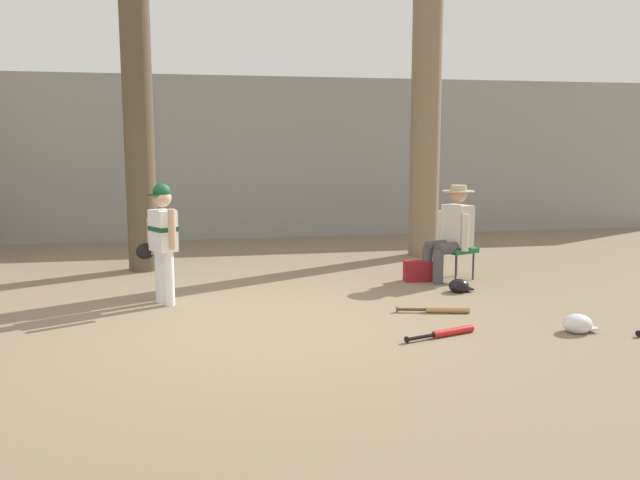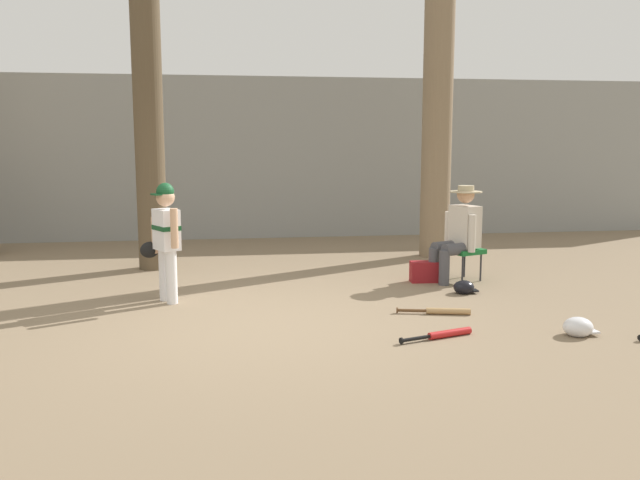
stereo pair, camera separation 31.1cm
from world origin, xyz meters
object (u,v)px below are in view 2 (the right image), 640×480
object	(u,v)px
seated_spectator	(459,231)
bat_wood_tan	(442,311)
tree_behind_spectator	(438,97)
handbag_beside_stool	(424,272)
folding_stool	(464,252)
tree_near_player	(147,66)
bat_red_barrel	(444,334)
batting_helmet_white	(578,327)
young_ballplayer	(165,235)
batting_helmet_black	(464,287)

from	to	relation	value
seated_spectator	bat_wood_tan	world-z (taller)	seated_spectator
tree_behind_spectator	handbag_beside_stool	xyz separation A→B (m)	(-0.73, -1.84, -2.26)
folding_stool	tree_behind_spectator	bearing A→B (deg)	83.57
tree_near_player	bat_red_barrel	bearing A→B (deg)	-52.52
folding_stool	batting_helmet_white	xyz separation A→B (m)	(0.15, -2.49, -0.29)
handbag_beside_stool	bat_red_barrel	bearing A→B (deg)	-102.95
young_ballplayer	bat_wood_tan	distance (m)	3.05
tree_near_player	batting_helmet_black	size ratio (longest dim) A/B	21.51
tree_behind_spectator	young_ballplayer	xyz separation A→B (m)	(-3.83, -2.43, -1.65)
seated_spectator	tree_near_player	bearing A→B (deg)	159.58
bat_wood_tan	bat_red_barrel	distance (m)	0.82
handbag_beside_stool	batting_helmet_black	xyz separation A→B (m)	(0.27, -0.69, -0.06)
bat_red_barrel	young_ballplayer	bearing A→B (deg)	145.69
folding_stool	seated_spectator	world-z (taller)	seated_spectator
tree_behind_spectator	seated_spectator	bearing A→B (deg)	-99.11
bat_red_barrel	batting_helmet_white	size ratio (longest dim) A/B	2.31
tree_behind_spectator	bat_red_barrel	xyz separation A→B (m)	(-1.27, -4.18, -2.36)
bat_wood_tan	handbag_beside_stool	bearing A→B (deg)	79.44
seated_spectator	handbag_beside_stool	size ratio (longest dim) A/B	3.53
batting_helmet_black	bat_wood_tan	bearing A→B (deg)	-122.57
young_ballplayer	batting_helmet_black	size ratio (longest dim) A/B	4.58
handbag_beside_stool	folding_stool	bearing A→B (deg)	3.26
tree_near_player	seated_spectator	world-z (taller)	tree_near_player
tree_behind_spectator	bat_red_barrel	bearing A→B (deg)	-106.87
handbag_beside_stool	batting_helmet_white	bearing A→B (deg)	-74.58
young_ballplayer	bat_wood_tan	world-z (taller)	young_ballplayer
bat_wood_tan	bat_red_barrel	world-z (taller)	same
seated_spectator	batting_helmet_white	size ratio (longest dim) A/B	3.78
folding_stool	bat_red_barrel	xyz separation A→B (m)	(-1.06, -2.37, -0.33)
folding_stool	bat_wood_tan	bearing A→B (deg)	-117.19
folding_stool	bat_red_barrel	size ratio (longest dim) A/B	0.71
tree_behind_spectator	handbag_beside_stool	bearing A→B (deg)	-111.63
handbag_beside_stool	tree_near_player	bearing A→B (deg)	157.34
handbag_beside_stool	bat_red_barrel	size ratio (longest dim) A/B	0.46
tree_near_player	seated_spectator	distance (m)	4.63
tree_near_player	young_ballplayer	size ratio (longest dim) A/B	4.69
young_ballplayer	batting_helmet_black	distance (m)	3.43
young_ballplayer	batting_helmet_white	world-z (taller)	young_ballplayer
handbag_beside_stool	bat_wood_tan	distance (m)	1.59
folding_stool	tree_near_player	bearing A→B (deg)	160.48
bat_red_barrel	batting_helmet_black	bearing A→B (deg)	64.09
batting_helmet_black	batting_helmet_white	xyz separation A→B (m)	(0.41, -1.78, 0.01)
handbag_beside_stool	batting_helmet_black	size ratio (longest dim) A/B	1.19
tree_near_player	batting_helmet_white	distance (m)	6.26
bat_wood_tan	folding_stool	bearing A→B (deg)	62.81
batting_helmet_white	folding_stool	bearing A→B (deg)	93.53
folding_stool	bat_wood_tan	world-z (taller)	folding_stool
seated_spectator	tree_behind_spectator	bearing A→B (deg)	80.89
batting_helmet_black	folding_stool	bearing A→B (deg)	70.15
tree_behind_spectator	batting_helmet_white	distance (m)	4.88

